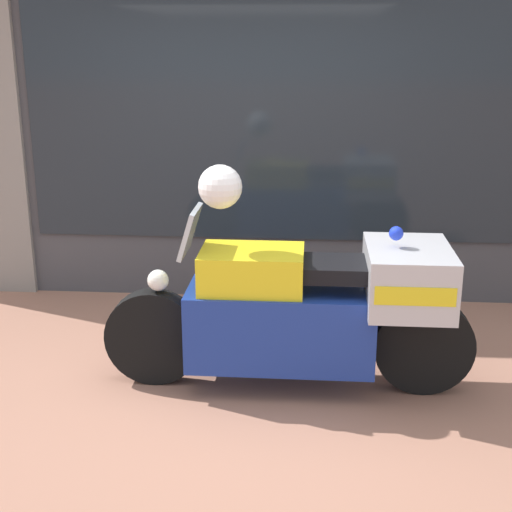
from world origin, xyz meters
TOP-DOWN VIEW (x-y plane):
  - ground_plane at (0.00, 0.00)m, footprint 60.00×60.00m
  - shop_building at (-0.44, 2.00)m, footprint 5.89×0.55m
  - window_display at (0.43, 2.03)m, footprint 4.43×0.30m
  - paramedic_motorcycle at (0.55, 0.11)m, footprint 2.41×0.73m
  - white_helmet at (-0.02, 0.11)m, footprint 0.27×0.27m

SIDE VIEW (x-z plane):
  - ground_plane at x=0.00m, z-range 0.00..0.00m
  - window_display at x=0.43m, z-range -0.52..1.47m
  - paramedic_motorcycle at x=0.55m, z-range -0.04..1.17m
  - white_helmet at x=-0.02m, z-range 1.21..1.48m
  - shop_building at x=-0.44m, z-range 0.01..3.28m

